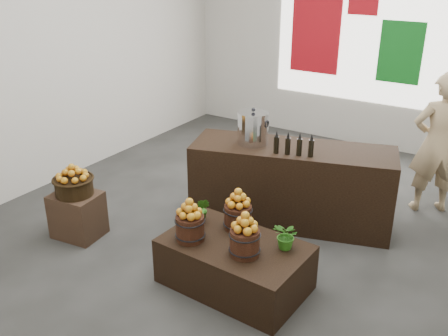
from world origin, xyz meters
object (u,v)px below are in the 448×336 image
Objects in this scene: crate at (78,215)px; counter at (291,185)px; display_table at (235,264)px; wicker_basket at (74,187)px; shopper at (437,144)px; stock_pot_left at (253,129)px.

crate is 0.22× the size of counter.
counter is at bearing 97.15° from display_table.
crate is 0.38m from wicker_basket.
counter is at bearing 40.62° from wicker_basket.
wicker_basket is (0.00, 0.00, 0.38)m from crate.
counter is at bearing 9.65° from shopper.
wicker_basket reaches higher than display_table.
shopper reaches higher than wicker_basket.
wicker_basket is 1.16× the size of stock_pot_left.
crate is 0.30× the size of shopper.
stock_pot_left is at bearing 45.90° from wicker_basket.
stock_pot_left is (1.53, 1.57, 0.93)m from crate.
stock_pot_left reaches higher than counter.
shopper is at bearing 68.12° from display_table.
display_table is 0.77× the size of shopper.
wicker_basket is 2.65m from counter.
counter is (-0.12, 1.55, 0.26)m from display_table.
display_table is 0.58× the size of counter.
shopper reaches higher than stock_pot_left.
display_table is 1.58m from counter.
wicker_basket is at bearing -156.57° from counter.
stock_pot_left is (-0.60, 1.40, 0.96)m from display_table.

